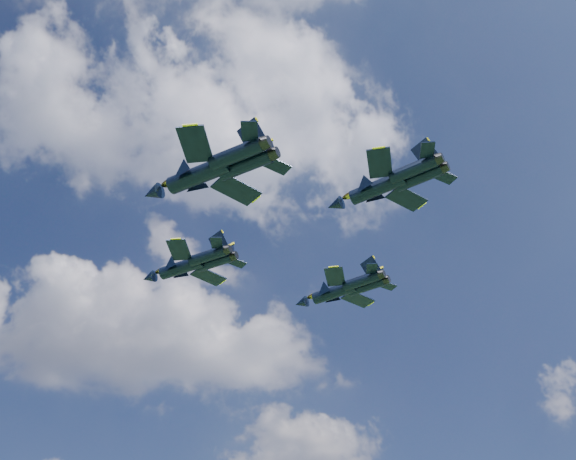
# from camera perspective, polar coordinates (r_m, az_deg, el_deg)

# --- Properties ---
(jet_lead) EXTENTS (15.00, 11.95, 3.73)m
(jet_lead) POSITION_cam_1_polar(r_m,az_deg,el_deg) (89.10, -9.65, -3.33)
(jet_lead) COLOR black
(jet_left) EXTENTS (17.40, 14.20, 4.36)m
(jet_left) POSITION_cam_1_polar(r_m,az_deg,el_deg) (73.08, -8.27, 4.78)
(jet_left) COLOR black
(jet_right) EXTENTS (15.16, 13.29, 3.89)m
(jet_right) POSITION_cam_1_polar(r_m,az_deg,el_deg) (97.06, 3.89, -5.58)
(jet_right) COLOR black
(jet_slot) EXTENTS (15.39, 13.74, 3.98)m
(jet_slot) POSITION_cam_1_polar(r_m,az_deg,el_deg) (79.26, 7.63, 3.64)
(jet_slot) COLOR black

